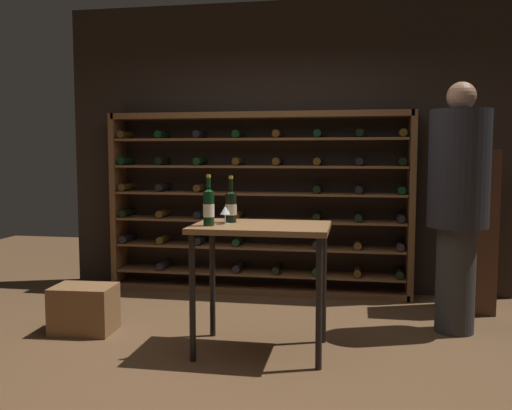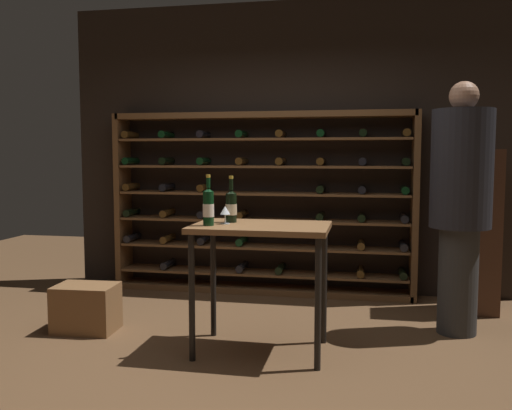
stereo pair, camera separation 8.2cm
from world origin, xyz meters
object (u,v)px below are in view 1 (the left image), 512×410
wine_bottle_black_capsule (231,206)px  wine_bottle_amber_reserve (209,207)px  wine_rack (259,204)px  person_guest_blue_shirt (458,196)px  tasting_table (261,241)px  wine_crate (84,309)px  display_cabinet (468,231)px  wine_glass_stemmed_right (225,211)px

wine_bottle_black_capsule → wine_bottle_amber_reserve: 0.24m
wine_rack → person_guest_blue_shirt: person_guest_blue_shirt is taller
tasting_table → wine_bottle_black_capsule: bearing=159.6°
person_guest_blue_shirt → wine_bottle_amber_reserve: bearing=19.5°
wine_crate → wine_bottle_amber_reserve: bearing=-15.4°
display_cabinet → person_guest_blue_shirt: bearing=-108.1°
wine_crate → wine_bottle_amber_reserve: 1.45m
wine_glass_stemmed_right → wine_bottle_amber_reserve: bearing=-130.3°
wine_bottle_black_capsule → wine_rack: bearing=92.6°
wine_bottle_amber_reserve → wine_glass_stemmed_right: size_ratio=2.76×
wine_rack → wine_crate: (-1.16, -1.53, -0.73)m
wine_rack → wine_bottle_amber_reserve: size_ratio=8.65×
person_guest_blue_shirt → wine_glass_stemmed_right: 1.87m
wine_bottle_amber_reserve → wine_glass_stemmed_right: bearing=49.7°
wine_bottle_black_capsule → wine_bottle_amber_reserve: (-0.11, -0.21, 0.01)m
tasting_table → person_guest_blue_shirt: 1.65m
display_cabinet → wine_bottle_black_capsule: size_ratio=4.30×
wine_crate → wine_glass_stemmed_right: 1.48m
tasting_table → wine_glass_stemmed_right: 0.34m
tasting_table → wine_bottle_amber_reserve: wine_bottle_amber_reserve is taller
wine_bottle_amber_reserve → wine_glass_stemmed_right: (0.09, 0.11, -0.04)m
wine_crate → wine_bottle_black_capsule: (1.23, -0.09, 0.86)m
display_cabinet → wine_rack: bearing=170.5°
person_guest_blue_shirt → display_cabinet: 0.79m
wine_crate → wine_bottle_amber_reserve: wine_bottle_amber_reserve is taller
person_guest_blue_shirt → wine_bottle_amber_reserve: (-1.81, -0.84, -0.03)m
wine_bottle_black_capsule → wine_crate: bearing=175.6°
wine_glass_stemmed_right → wine_rack: bearing=91.8°
tasting_table → display_cabinet: 2.17m
wine_bottle_amber_reserve → wine_glass_stemmed_right: wine_bottle_amber_reserve is taller
tasting_table → person_guest_blue_shirt: size_ratio=0.49×
person_guest_blue_shirt → wine_bottle_amber_reserve: size_ratio=5.55×
person_guest_blue_shirt → wine_bottle_amber_reserve: person_guest_blue_shirt is taller
tasting_table → wine_bottle_black_capsule: wine_bottle_black_capsule is taller
wine_crate → display_cabinet: (3.15, 1.19, 0.55)m
wine_rack → tasting_table: bearing=-79.6°
display_cabinet → wine_glass_stemmed_right: display_cabinet is taller
tasting_table → wine_crate: bearing=172.9°
wine_bottle_black_capsule → wine_bottle_amber_reserve: wine_bottle_amber_reserve is taller
wine_glass_stemmed_right → wine_bottle_black_capsule: bearing=80.0°
wine_rack → display_cabinet: wine_rack is taller
wine_glass_stemmed_right → wine_crate: bearing=170.6°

